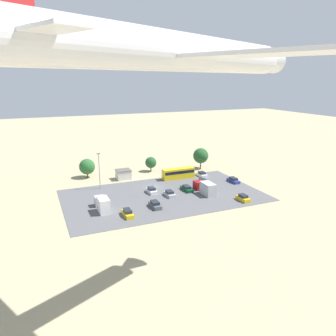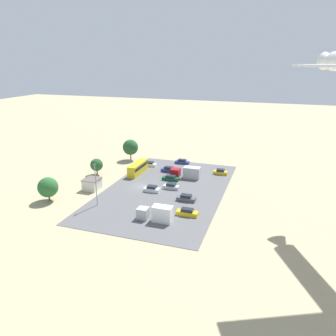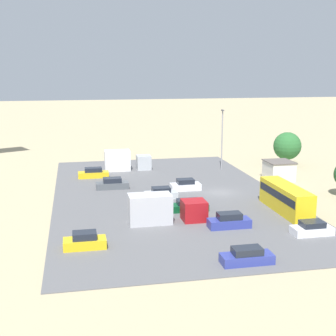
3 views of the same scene
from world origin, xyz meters
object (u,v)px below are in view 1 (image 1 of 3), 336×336
Objects in this scene: bus at (178,173)px; parked_car_6 at (203,182)px; shed_building at (123,174)px; parked_car_2 at (152,191)px; parked_car_0 at (233,180)px; parked_truck_0 at (102,204)px; parked_car_3 at (202,174)px; parked_car_5 at (187,188)px; parked_truck_1 at (205,188)px; parked_car_8 at (155,205)px; parked_car_4 at (170,194)px; parked_car_1 at (243,198)px; airplane at (188,53)px; parked_car_7 at (128,213)px.

parked_car_6 is at bearing 26.11° from bus.
bus is at bearing 158.17° from shed_building.
parked_car_6 is (-16.40, -0.91, 0.02)m from parked_car_2.
parked_truck_0 reaches higher than parked_car_0.
parked_car_3 and parked_car_5 have the same top height.
parked_truck_0 is (11.33, 22.57, 0.17)m from shed_building.
parked_truck_1 reaches higher than parked_car_2.
parked_car_5 is 14.82m from parked_car_8.
parked_truck_1 is at bearing 156.40° from parked_car_2.
bus is at bearing 57.01° from parked_car_4.
parked_truck_0 is at bearing -12.54° from parked_car_1.
parked_car_1 is 18.90m from parked_car_4.
parked_car_4 is at bearing -142.48° from parked_car_3.
parked_car_5 is 0.12× the size of airplane.
parked_car_3 is (5.64, -9.23, -0.02)m from parked_car_0.
bus is at bearing -36.46° from parked_car_0.
bus reaches higher than parked_car_0.
parked_car_8 is at bearing -162.63° from parked_car_7.
parked_car_0 is at bearing -58.57° from parked_car_3.
shed_building is at bearing -103.73° from parked_car_7.
parked_car_8 is 49.34m from airplane.
airplane is at bearing 49.98° from parked_car_0.
parked_car_5 is at bearing 133.72° from parked_truck_1.
parked_car_6 is (9.36, -1.54, 0.07)m from parked_car_0.
parked_car_2 reaches higher than parked_car_7.
parked_car_6 reaches higher than parked_car_7.
parked_car_7 is 46.64m from airplane.
parked_car_7 is at bearing 26.48° from parked_car_6.
parked_car_6 reaches higher than parked_car_0.
parked_car_7 is at bearing -50.66° from parked_truck_0.
bus is 2.50× the size of parked_car_1.
parked_car_6 reaches higher than parked_car_5.
parked_car_0 is 1.01× the size of parked_car_6.
parked_car_2 is 16.43m from parked_car_6.
parked_car_5 is (9.70, -12.54, -0.08)m from parked_car_1.
parked_car_4 is 0.92× the size of parked_car_8.
bus is at bearing -136.08° from parked_car_7.
bus is 31.57m from parked_truck_0.
parked_truck_0 is at bearing 8.83° from parked_car_0.
parked_car_0 is 0.53× the size of parked_truck_1.
parked_car_5 is at bearing 23.02° from parked_car_6.
parked_car_7 is 1.03× the size of parked_car_8.
parked_car_0 is 30.09m from parked_car_8.
parked_car_7 reaches higher than parked_car_8.
parked_truck_0 reaches higher than parked_car_6.
parked_car_3 is at bearing 123.58° from airplane.
parked_truck_1 reaches higher than parked_car_4.
bus is at bearing -142.70° from parked_car_2.
parked_car_8 reaches higher than parked_car_4.
parked_car_4 is 0.89× the size of parked_car_5.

